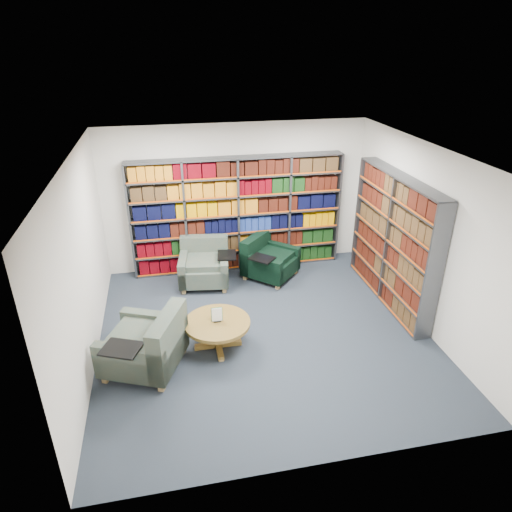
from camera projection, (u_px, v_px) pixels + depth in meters
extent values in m
cube|color=#1A242D|center=(264.00, 333.00, 7.14)|extent=(5.00, 5.00, 0.01)
cube|color=white|center=(265.00, 154.00, 5.92)|extent=(5.00, 5.00, 0.01)
cube|color=silver|center=(236.00, 197.00, 8.74)|extent=(5.00, 0.01, 2.80)
cube|color=silver|center=(322.00, 363.00, 4.32)|extent=(5.00, 0.01, 2.80)
cube|color=silver|center=(81.00, 268.00, 6.07)|extent=(0.01, 5.00, 2.80)
cube|color=silver|center=(424.00, 238.00, 6.98)|extent=(0.01, 5.00, 2.80)
cube|color=#47494F|center=(238.00, 215.00, 8.72)|extent=(4.00, 0.28, 2.20)
cube|color=silver|center=(237.00, 212.00, 8.84)|extent=(4.00, 0.02, 2.20)
cube|color=#D84C0A|center=(239.00, 217.00, 8.61)|extent=(4.00, 0.01, 2.20)
cube|color=#540008|center=(238.00, 258.00, 9.12)|extent=(3.88, 0.21, 0.29)
cube|color=#540008|center=(238.00, 241.00, 8.96)|extent=(3.88, 0.21, 0.29)
cube|color=black|center=(238.00, 224.00, 8.80)|extent=(3.88, 0.21, 0.29)
cube|color=black|center=(238.00, 206.00, 8.64)|extent=(3.88, 0.21, 0.29)
cube|color=#3C2713|center=(237.00, 187.00, 8.48)|extent=(3.88, 0.21, 0.29)
cube|color=#B96910|center=(237.00, 168.00, 8.32)|extent=(3.88, 0.21, 0.29)
cube|color=#47494F|center=(393.00, 241.00, 7.61)|extent=(0.28, 2.50, 2.20)
cube|color=silver|center=(400.00, 240.00, 7.64)|extent=(0.02, 2.50, 2.20)
cube|color=#D84C0A|center=(386.00, 242.00, 7.59)|extent=(0.02, 2.50, 2.20)
cube|color=#340F07|center=(386.00, 289.00, 8.02)|extent=(0.21, 2.38, 0.29)
cube|color=#340F07|center=(389.00, 270.00, 7.86)|extent=(0.21, 2.38, 0.29)
cube|color=#340F07|center=(392.00, 251.00, 7.70)|extent=(0.21, 2.38, 0.29)
cube|color=#3C2713|center=(394.00, 231.00, 7.54)|extent=(0.21, 2.38, 0.29)
cube|color=#340F07|center=(397.00, 210.00, 7.38)|extent=(0.21, 2.38, 0.29)
cube|color=#340F07|center=(401.00, 188.00, 7.22)|extent=(0.21, 2.38, 0.29)
cube|color=#0F3139|center=(204.00, 271.00, 8.46)|extent=(1.01, 1.01, 0.32)
cube|color=#0F3139|center=(205.00, 253.00, 8.69)|extent=(0.91, 0.32, 0.71)
cube|color=#0F3139|center=(184.00, 268.00, 8.41)|extent=(0.26, 0.90, 0.47)
cube|color=#0F3139|center=(225.00, 266.00, 8.45)|extent=(0.26, 0.90, 0.47)
cube|color=black|center=(227.00, 255.00, 8.29)|extent=(0.39, 0.48, 0.02)
cube|color=#9B7C4A|center=(184.00, 291.00, 8.20)|extent=(0.08, 0.08, 0.10)
cube|color=#9B7C4A|center=(224.00, 290.00, 8.24)|extent=(0.08, 0.08, 0.10)
cube|color=#9B7C4A|center=(187.00, 272.00, 8.86)|extent=(0.08, 0.08, 0.10)
cube|color=#9B7C4A|center=(225.00, 271.00, 8.90)|extent=(0.08, 0.08, 0.10)
cube|color=black|center=(271.00, 265.00, 8.70)|extent=(1.21, 1.21, 0.30)
cube|color=black|center=(256.00, 252.00, 8.77)|extent=(0.72, 0.76, 0.68)
cube|color=black|center=(261.00, 269.00, 8.39)|extent=(0.72, 0.68, 0.46)
cube|color=black|center=(280.00, 254.00, 8.95)|extent=(0.72, 0.68, 0.46)
cube|color=black|center=(262.00, 258.00, 8.22)|extent=(0.53, 0.52, 0.02)
cube|color=#9B7C4A|center=(278.00, 286.00, 8.35)|extent=(0.09, 0.09, 0.10)
cube|color=#9B7C4A|center=(295.00, 271.00, 8.90)|extent=(0.09, 0.09, 0.10)
cube|color=#9B7C4A|center=(245.00, 277.00, 8.68)|extent=(0.09, 0.09, 0.10)
cube|color=#9B7C4A|center=(264.00, 263.00, 9.22)|extent=(0.09, 0.09, 0.10)
cube|color=#0F3139|center=(144.00, 350.00, 6.29)|extent=(1.28, 1.28, 0.35)
cube|color=#0F3139|center=(168.00, 341.00, 6.13)|extent=(0.58, 0.98, 0.78)
cube|color=#0F3139|center=(155.00, 328.00, 6.61)|extent=(0.96, 0.52, 0.52)
cube|color=#0F3139|center=(130.00, 364.00, 5.89)|extent=(0.96, 0.52, 0.52)
cube|color=black|center=(121.00, 349.00, 5.73)|extent=(0.58, 0.53, 0.03)
cube|color=#9B7C4A|center=(132.00, 343.00, 6.81)|extent=(0.10, 0.10, 0.11)
cube|color=#9B7C4A|center=(105.00, 378.00, 6.11)|extent=(0.10, 0.10, 0.11)
cube|color=#9B7C4A|center=(182.00, 349.00, 6.67)|extent=(0.10, 0.10, 0.11)
cube|color=#9B7C4A|center=(162.00, 387.00, 5.96)|extent=(0.10, 0.10, 0.11)
cylinder|color=olive|center=(217.00, 323.00, 6.63)|extent=(0.96, 0.96, 0.05)
cylinder|color=olive|center=(218.00, 335.00, 6.72)|extent=(0.13, 0.13, 0.39)
cube|color=olive|center=(218.00, 345.00, 6.79)|extent=(0.70, 0.09, 0.06)
cube|color=olive|center=(218.00, 345.00, 6.79)|extent=(0.09, 0.70, 0.06)
cube|color=black|center=(217.00, 321.00, 6.61)|extent=(0.11, 0.05, 0.01)
cube|color=white|center=(217.00, 315.00, 6.56)|extent=(0.15, 0.01, 0.21)
cube|color=#145926|center=(217.00, 314.00, 6.57)|extent=(0.17, 0.00, 0.23)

